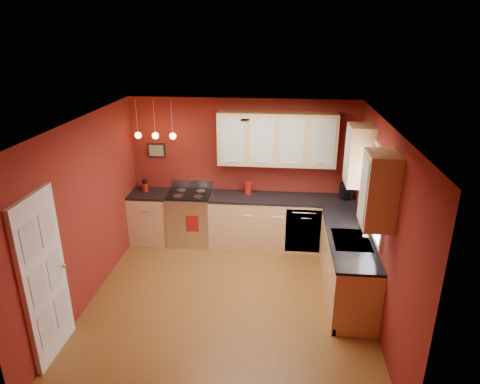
# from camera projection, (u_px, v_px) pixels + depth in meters

# --- Properties ---
(floor) EXTENTS (4.20, 4.20, 0.00)m
(floor) POSITION_uv_depth(u_px,v_px,m) (229.00, 302.00, 6.19)
(floor) COLOR brown
(floor) RESTS_ON ground
(ceiling) EXTENTS (4.00, 4.20, 0.02)m
(ceiling) POSITION_uv_depth(u_px,v_px,m) (227.00, 124.00, 5.25)
(ceiling) COLOR beige
(ceiling) RESTS_ON wall_back
(wall_back) EXTENTS (4.00, 0.02, 2.60)m
(wall_back) POSITION_uv_depth(u_px,v_px,m) (242.00, 171.00, 7.67)
(wall_back) COLOR maroon
(wall_back) RESTS_ON floor
(wall_front) EXTENTS (4.00, 0.02, 2.60)m
(wall_front) POSITION_uv_depth(u_px,v_px,m) (198.00, 320.00, 3.77)
(wall_front) COLOR maroon
(wall_front) RESTS_ON floor
(wall_left) EXTENTS (0.02, 4.20, 2.60)m
(wall_left) POSITION_uv_depth(u_px,v_px,m) (84.00, 214.00, 5.91)
(wall_left) COLOR maroon
(wall_left) RESTS_ON floor
(wall_right) EXTENTS (0.02, 4.20, 2.60)m
(wall_right) POSITION_uv_depth(u_px,v_px,m) (381.00, 227.00, 5.54)
(wall_right) COLOR maroon
(wall_right) RESTS_ON floor
(base_cabinets_back_left) EXTENTS (0.70, 0.60, 0.90)m
(base_cabinets_back_left) POSITION_uv_depth(u_px,v_px,m) (152.00, 217.00, 7.85)
(base_cabinets_back_left) COLOR tan
(base_cabinets_back_left) RESTS_ON floor
(base_cabinets_back_right) EXTENTS (2.54, 0.60, 0.90)m
(base_cabinets_back_right) POSITION_uv_depth(u_px,v_px,m) (281.00, 223.00, 7.63)
(base_cabinets_back_right) COLOR tan
(base_cabinets_back_right) RESTS_ON floor
(base_cabinets_right) EXTENTS (0.60, 2.10, 0.90)m
(base_cabinets_right) POSITION_uv_depth(u_px,v_px,m) (347.00, 265.00, 6.29)
(base_cabinets_right) COLOR tan
(base_cabinets_right) RESTS_ON floor
(counter_back_left) EXTENTS (0.70, 0.62, 0.04)m
(counter_back_left) POSITION_uv_depth(u_px,v_px,m) (150.00, 194.00, 7.68)
(counter_back_left) COLOR black
(counter_back_left) RESTS_ON base_cabinets_back_left
(counter_back_right) EXTENTS (2.54, 0.62, 0.04)m
(counter_back_right) POSITION_uv_depth(u_px,v_px,m) (282.00, 199.00, 7.46)
(counter_back_right) COLOR black
(counter_back_right) RESTS_ON base_cabinets_back_right
(counter_right) EXTENTS (0.62, 2.10, 0.04)m
(counter_right) POSITION_uv_depth(u_px,v_px,m) (350.00, 236.00, 6.12)
(counter_right) COLOR black
(counter_right) RESTS_ON base_cabinets_right
(gas_range) EXTENTS (0.76, 0.64, 1.11)m
(gas_range) POSITION_uv_depth(u_px,v_px,m) (191.00, 217.00, 7.77)
(gas_range) COLOR silver
(gas_range) RESTS_ON floor
(dishwasher_front) EXTENTS (0.60, 0.02, 0.80)m
(dishwasher_front) POSITION_uv_depth(u_px,v_px,m) (303.00, 231.00, 7.33)
(dishwasher_front) COLOR silver
(dishwasher_front) RESTS_ON base_cabinets_back_right
(sink) EXTENTS (0.50, 0.70, 0.33)m
(sink) POSITION_uv_depth(u_px,v_px,m) (351.00, 241.00, 5.98)
(sink) COLOR gray
(sink) RESTS_ON counter_right
(window) EXTENTS (0.06, 1.02, 1.22)m
(window) POSITION_uv_depth(u_px,v_px,m) (378.00, 190.00, 5.68)
(window) COLOR white
(window) RESTS_ON wall_right
(door_left_wall) EXTENTS (0.12, 0.82, 2.05)m
(door_left_wall) POSITION_uv_depth(u_px,v_px,m) (44.00, 279.00, 4.89)
(door_left_wall) COLOR white
(door_left_wall) RESTS_ON floor
(upper_cabinets_back) EXTENTS (2.00, 0.35, 0.90)m
(upper_cabinets_back) POSITION_uv_depth(u_px,v_px,m) (277.00, 139.00, 7.22)
(upper_cabinets_back) COLOR tan
(upper_cabinets_back) RESTS_ON wall_back
(upper_cabinets_right) EXTENTS (0.35, 1.95, 0.90)m
(upper_cabinets_right) POSITION_uv_depth(u_px,v_px,m) (368.00, 171.00, 5.62)
(upper_cabinets_right) COLOR tan
(upper_cabinets_right) RESTS_ON wall_right
(wall_picture) EXTENTS (0.32, 0.03, 0.26)m
(wall_picture) POSITION_uv_depth(u_px,v_px,m) (157.00, 150.00, 7.67)
(wall_picture) COLOR black
(wall_picture) RESTS_ON wall_back
(pendant_lights) EXTENTS (0.71, 0.11, 0.66)m
(pendant_lights) POSITION_uv_depth(u_px,v_px,m) (155.00, 135.00, 7.23)
(pendant_lights) COLOR gray
(pendant_lights) RESTS_ON ceiling
(red_canister) EXTENTS (0.14, 0.14, 0.21)m
(red_canister) POSITION_uv_depth(u_px,v_px,m) (248.00, 188.00, 7.60)
(red_canister) COLOR maroon
(red_canister) RESTS_ON counter_back_right
(red_vase) EXTENTS (0.10, 0.10, 0.16)m
(red_vase) POSITION_uv_depth(u_px,v_px,m) (145.00, 187.00, 7.70)
(red_vase) COLOR maroon
(red_vase) RESTS_ON counter_back_left
(flowers) EXTENTS (0.14, 0.14, 0.19)m
(flowers) POSITION_uv_depth(u_px,v_px,m) (145.00, 179.00, 7.65)
(flowers) COLOR maroon
(flowers) RESTS_ON red_vase
(coffee_maker) EXTENTS (0.23, 0.22, 0.28)m
(coffee_maker) POSITION_uv_depth(u_px,v_px,m) (346.00, 192.00, 7.35)
(coffee_maker) COLOR black
(coffee_maker) RESTS_ON counter_back_right
(soap_pump) EXTENTS (0.09, 0.09, 0.18)m
(soap_pump) POSITION_uv_depth(u_px,v_px,m) (365.00, 238.00, 5.84)
(soap_pump) COLOR white
(soap_pump) RESTS_ON counter_right
(dish_towel) EXTENTS (0.23, 0.02, 0.31)m
(dish_towel) POSITION_uv_depth(u_px,v_px,m) (192.00, 224.00, 7.44)
(dish_towel) COLOR maroon
(dish_towel) RESTS_ON gas_range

